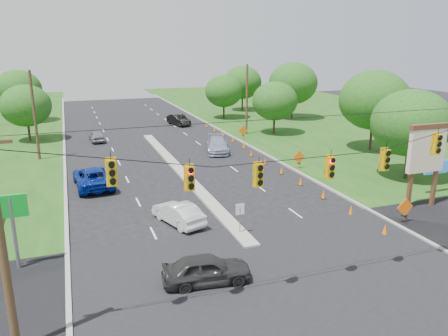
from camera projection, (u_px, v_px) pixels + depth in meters
name	position (u px, v px, depth m)	size (l,w,h in m)	color
ground	(285.00, 283.00, 21.59)	(160.00, 160.00, 0.00)	black
grass_right	(440.00, 149.00, 49.46)	(40.00, 160.00, 0.06)	#1E4714
cross_street	(285.00, 283.00, 21.59)	(160.00, 14.00, 0.02)	black
curb_left	(65.00, 158.00, 45.47)	(0.25, 110.00, 0.16)	gray
curb_right	(244.00, 143.00, 52.04)	(0.25, 110.00, 0.16)	gray
median	(180.00, 171.00, 40.61)	(1.00, 34.00, 0.18)	gray
median_sign	(240.00, 213.00, 26.63)	(0.55, 0.06, 2.05)	gray
signal_span	(298.00, 194.00, 19.32)	(25.60, 0.32, 9.00)	#422D1C
utility_pole_far_left	(35.00, 116.00, 43.47)	(0.28, 0.28, 9.00)	#422D1C
utility_pole_far_right	(247.00, 100.00, 56.13)	(0.28, 0.28, 9.00)	#422D1C
pylon_sign	(428.00, 153.00, 30.77)	(5.90, 2.30, 6.12)	#59331E
cone_0	(385.00, 229.00, 26.97)	(0.32, 0.32, 0.70)	orange
cone_1	(351.00, 210.00, 30.14)	(0.32, 0.32, 0.70)	orange
cone_2	(323.00, 194.00, 33.31)	(0.32, 0.32, 0.70)	orange
cone_3	(301.00, 181.00, 36.48)	(0.32, 0.32, 0.70)	orange
cone_4	(281.00, 170.00, 39.65)	(0.32, 0.32, 0.70)	orange
cone_5	(265.00, 161.00, 42.82)	(0.32, 0.32, 0.70)	orange
cone_6	(251.00, 153.00, 45.99)	(0.32, 0.32, 0.70)	orange
cone_7	(244.00, 146.00, 49.35)	(0.32, 0.32, 0.70)	orange
cone_8	(233.00, 140.00, 52.52)	(0.32, 0.32, 0.70)	orange
cone_9	(223.00, 134.00, 55.69)	(0.32, 0.32, 0.70)	orange
cone_10	(214.00, 129.00, 58.86)	(0.32, 0.32, 0.70)	orange
cone_11	(207.00, 125.00, 62.03)	(0.32, 0.32, 0.70)	orange
work_sign_0	(405.00, 208.00, 28.43)	(1.27, 0.58, 1.37)	black
work_sign_1	(299.00, 158.00, 41.11)	(1.27, 0.58, 1.37)	black
work_sign_2	(243.00, 131.00, 53.79)	(1.27, 0.58, 1.37)	black
tree_5	(26.00, 106.00, 52.08)	(5.88, 5.88, 6.86)	black
tree_6	(18.00, 89.00, 64.84)	(6.72, 6.72, 7.84)	black
tree_7	(411.00, 123.00, 36.96)	(6.72, 6.72, 7.84)	black
tree_8	(374.00, 100.00, 47.15)	(7.56, 7.56, 8.82)	black
tree_9	(275.00, 101.00, 56.40)	(5.88, 5.88, 6.86)	black
tree_10	(293.00, 83.00, 67.72)	(7.56, 7.56, 8.82)	black
tree_11	(242.00, 83.00, 76.55)	(6.72, 6.72, 7.84)	black
tree_12	(224.00, 91.00, 68.43)	(5.88, 5.88, 6.86)	black
black_sedan	(207.00, 269.00, 21.39)	(1.76, 4.37, 1.49)	#2A2A2A
white_sedan	(178.00, 213.00, 28.57)	(1.53, 4.39, 1.45)	silver
blue_pickup	(93.00, 177.00, 35.93)	(2.80, 6.08, 1.69)	#082291
silver_car_far	(217.00, 145.00, 47.72)	(2.26, 5.55, 1.61)	#9096AE
silver_car_oncoming	(97.00, 136.00, 52.90)	(1.59, 3.95, 1.35)	gray
dark_car_receding	(179.00, 120.00, 63.69)	(1.65, 4.74, 1.56)	black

